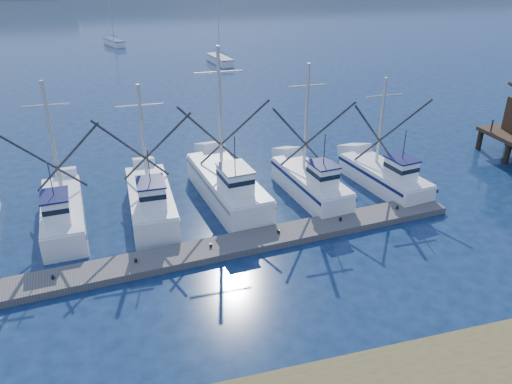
# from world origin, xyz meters

# --- Properties ---
(ground) EXTENTS (500.00, 500.00, 0.00)m
(ground) POSITION_xyz_m (0.00, 0.00, 0.00)
(ground) COLOR #0C1E38
(ground) RESTS_ON ground
(floating_dock) EXTENTS (29.91, 4.84, 0.40)m
(floating_dock) POSITION_xyz_m (-5.76, 5.50, 0.20)
(floating_dock) COLOR #5B5752
(floating_dock) RESTS_ON ground
(trawler_fleet) EXTENTS (29.40, 9.47, 9.67)m
(trawler_fleet) POSITION_xyz_m (-6.09, 10.59, 0.99)
(trawler_fleet) COLOR white
(trawler_fleet) RESTS_ON ground
(sailboat_near) EXTENTS (2.78, 6.73, 8.10)m
(sailboat_near) POSITION_xyz_m (5.24, 54.42, 0.49)
(sailboat_near) COLOR white
(sailboat_near) RESTS_ON ground
(sailboat_far) EXTENTS (3.49, 5.92, 8.10)m
(sailboat_far) POSITION_xyz_m (-9.02, 73.92, 0.50)
(sailboat_far) COLOR white
(sailboat_far) RESTS_ON ground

